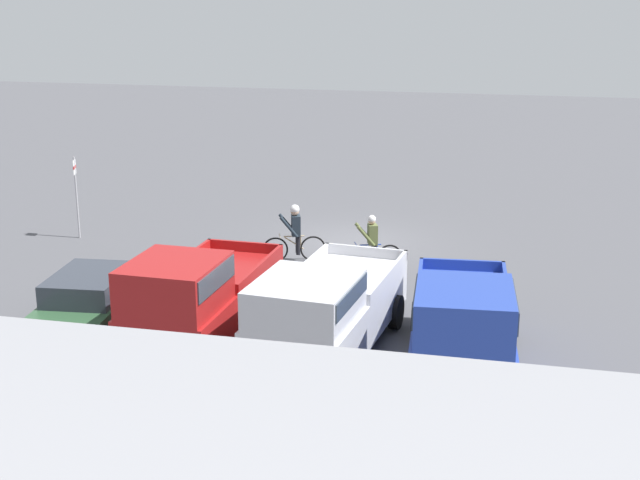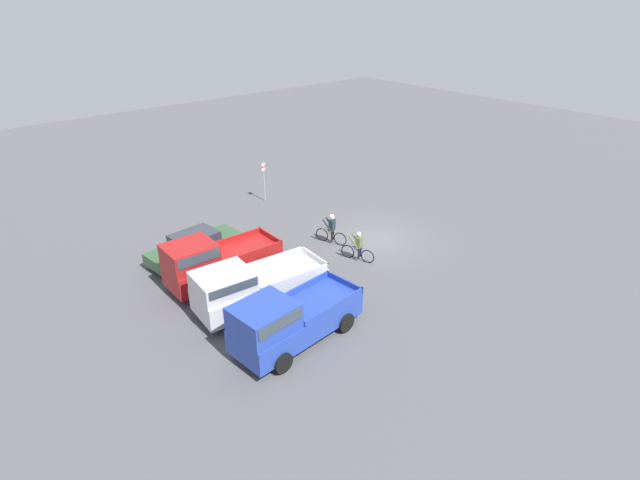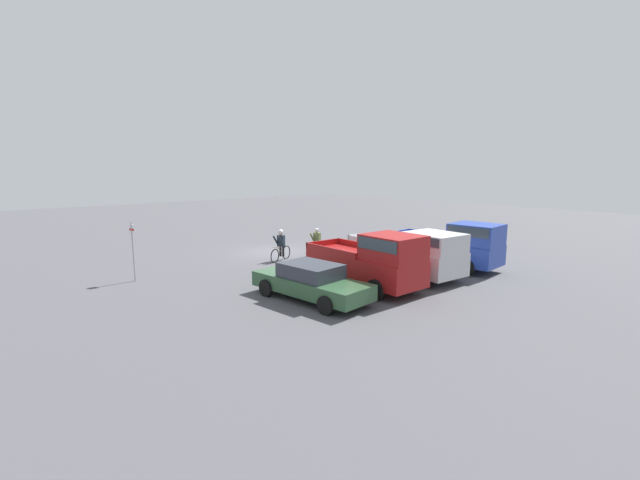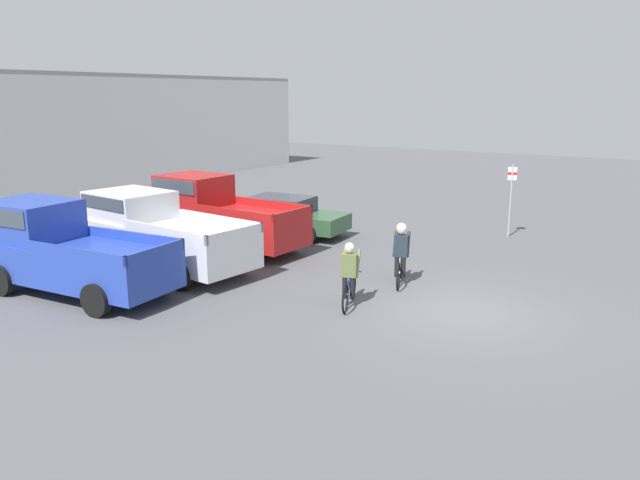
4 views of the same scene
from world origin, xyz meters
The scene contains 8 objects.
ground_plane centered at (0.00, 0.00, 0.00)m, with size 80.00×80.00×0.00m, color #4C4C51.
pickup_truck_0 centered at (-4.03, 9.16, 1.16)m, with size 2.49×5.46×2.28m.
pickup_truck_1 centered at (-1.15, 8.82, 1.11)m, with size 2.64×5.73×2.14m.
pickup_truck_2 centered at (1.62, 8.96, 1.19)m, with size 2.30×5.28×2.34m.
sedan_0 centered at (4.41, 8.43, 0.69)m, with size 2.25×4.94×1.37m.
cyclist_0 centered at (1.22, 2.20, 0.85)m, with size 1.73×0.70×1.69m.
cyclist_1 centered at (-1.04, 2.47, 0.77)m, with size 1.70×0.70×1.58m.
fire_lane_sign centered at (8.42, 1.39, 1.55)m, with size 0.10×0.30×2.57m.
Camera 1 is at (-5.02, 25.87, 7.66)m, focal length 50.00 mm.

